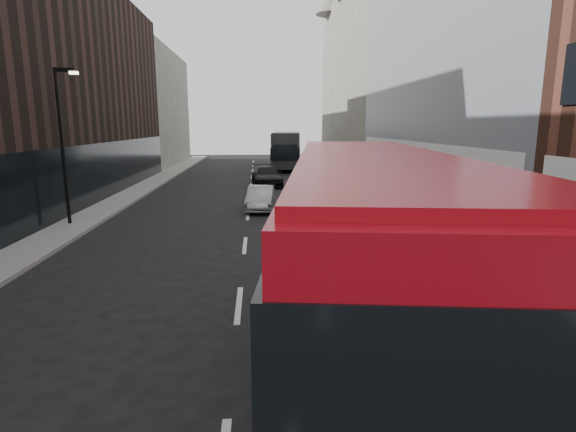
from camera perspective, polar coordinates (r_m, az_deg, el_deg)
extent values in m
cube|color=slate|center=(29.44, 9.85, 2.32)|extent=(3.00, 80.00, 0.15)
cube|color=slate|center=(29.85, -20.46, 1.89)|extent=(2.00, 80.00, 0.15)
cube|color=#9A9FA4|center=(27.12, 21.70, 22.04)|extent=(5.00, 22.00, 20.00)
cube|color=silver|center=(25.86, 15.65, 4.90)|extent=(0.35, 21.00, 3.80)
cube|color=#635F57|center=(48.68, 9.54, 16.42)|extent=(5.00, 24.00, 18.00)
cube|color=black|center=(35.43, -24.54, 14.24)|extent=(5.00, 24.00, 14.00)
cube|color=#635F57|center=(56.56, -16.59, 12.86)|extent=(5.00, 20.00, 13.00)
cylinder|color=black|center=(23.02, -26.72, 7.73)|extent=(0.16, 0.16, 7.00)
cube|color=black|center=(22.98, -26.55, 16.26)|extent=(0.90, 0.15, 0.18)
cube|color=#FFF2CC|center=(22.82, -25.56, 16.08)|extent=(0.35, 0.22, 0.12)
cube|color=maroon|center=(7.79, 10.15, -6.71)|extent=(3.67, 10.57, 3.77)
cube|color=black|center=(8.00, 9.99, -10.88)|extent=(3.80, 10.64, 1.04)
cube|color=black|center=(7.54, 10.41, 0.45)|extent=(3.80, 10.64, 1.04)
cube|color=black|center=(12.91, 7.50, -1.50)|extent=(1.99, 0.34, 1.32)
cube|color=maroon|center=(7.42, 10.67, 7.48)|extent=(3.53, 10.15, 0.12)
cylinder|color=black|center=(11.46, 2.76, -10.02)|extent=(0.40, 0.97, 0.94)
cylinder|color=black|center=(11.62, 13.10, -10.00)|extent=(0.40, 0.97, 0.94)
cube|color=black|center=(49.50, -0.11, 8.53)|extent=(3.93, 12.27, 3.40)
cube|color=black|center=(49.51, -0.11, 8.28)|extent=(4.06, 12.34, 1.21)
cube|color=black|center=(43.46, -0.38, 8.05)|extent=(2.33, 0.31, 1.54)
cube|color=black|center=(55.55, 0.11, 8.80)|extent=(2.33, 0.31, 1.54)
cube|color=black|center=(49.44, -0.11, 10.53)|extent=(3.77, 11.78, 0.12)
cylinder|color=black|center=(53.51, -1.28, 7.04)|extent=(0.44, 1.12, 1.10)
cylinder|color=black|center=(53.43, 1.35, 7.04)|extent=(0.44, 1.12, 1.10)
cylinder|color=black|center=(45.83, -1.81, 6.30)|extent=(0.44, 1.12, 1.10)
cylinder|color=black|center=(45.74, 1.26, 6.29)|extent=(0.44, 1.12, 1.10)
imported|color=black|center=(21.76, 2.51, 0.77)|extent=(1.72, 3.80, 1.26)
imported|color=gray|center=(25.18, -3.50, 2.29)|extent=(1.75, 4.12, 1.32)
imported|color=black|center=(35.39, -2.73, 5.11)|extent=(2.57, 5.38, 1.51)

